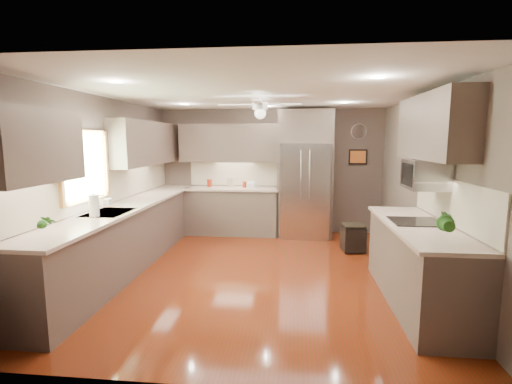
% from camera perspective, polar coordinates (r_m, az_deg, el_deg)
% --- Properties ---
extents(floor, '(5.00, 5.00, 0.00)m').
position_cam_1_polar(floor, '(5.42, 0.31, -12.30)').
color(floor, '#53240B').
rests_on(floor, ground).
extents(ceiling, '(5.00, 5.00, 0.00)m').
position_cam_1_polar(ceiling, '(5.12, 0.34, 14.93)').
color(ceiling, white).
rests_on(ceiling, ground).
extents(wall_back, '(4.50, 0.00, 4.50)m').
position_cam_1_polar(wall_back, '(7.61, 2.15, 3.23)').
color(wall_back, brown).
rests_on(wall_back, ground).
extents(wall_front, '(4.50, 0.00, 4.50)m').
position_cam_1_polar(wall_front, '(2.69, -4.87, -5.64)').
color(wall_front, brown).
rests_on(wall_front, ground).
extents(wall_left, '(0.00, 5.00, 5.00)m').
position_cam_1_polar(wall_left, '(5.79, -22.42, 1.13)').
color(wall_left, brown).
rests_on(wall_left, ground).
extents(wall_right, '(0.00, 5.00, 5.00)m').
position_cam_1_polar(wall_right, '(5.40, 24.84, 0.53)').
color(wall_right, brown).
rests_on(wall_right, ground).
extents(canister_a, '(0.12, 0.12, 0.15)m').
position_cam_1_polar(canister_a, '(7.54, -7.18, 1.38)').
color(canister_a, maroon).
rests_on(canister_a, back_run).
extents(canister_c, '(0.14, 0.14, 0.19)m').
position_cam_1_polar(canister_c, '(7.46, -4.01, 1.42)').
color(canister_c, tan).
rests_on(canister_c, back_run).
extents(canister_d, '(0.09, 0.09, 0.12)m').
position_cam_1_polar(canister_d, '(7.41, -1.79, 1.16)').
color(canister_d, maroon).
rests_on(canister_d, back_run).
extents(soap_bottle, '(0.09, 0.09, 0.18)m').
position_cam_1_polar(soap_bottle, '(5.58, -21.71, -1.33)').
color(soap_bottle, white).
rests_on(soap_bottle, left_run).
extents(potted_plant_left, '(0.17, 0.14, 0.28)m').
position_cam_1_polar(potted_plant_left, '(4.20, -29.95, -4.09)').
color(potted_plant_left, '#225518').
rests_on(potted_plant_left, left_run).
extents(potted_plant_right, '(0.22, 0.18, 0.36)m').
position_cam_1_polar(potted_plant_right, '(3.90, 27.42, -4.20)').
color(potted_plant_right, '#225518').
rests_on(potted_plant_right, right_run).
extents(bowl, '(0.24, 0.24, 0.05)m').
position_cam_1_polar(bowl, '(7.33, -0.68, 0.84)').
color(bowl, tan).
rests_on(bowl, back_run).
extents(left_run, '(0.65, 4.70, 1.45)m').
position_cam_1_polar(left_run, '(5.93, -18.81, -6.08)').
color(left_run, brown).
rests_on(left_run, ground).
extents(back_run, '(1.85, 0.65, 1.45)m').
position_cam_1_polar(back_run, '(7.50, -3.57, -2.75)').
color(back_run, brown).
rests_on(back_run, ground).
extents(uppers, '(4.50, 4.70, 0.95)m').
position_cam_1_polar(uppers, '(5.90, -6.24, 7.86)').
color(uppers, brown).
rests_on(uppers, wall_left).
extents(window, '(0.05, 1.12, 0.92)m').
position_cam_1_polar(window, '(5.32, -24.85, 3.69)').
color(window, '#BFF2B2').
rests_on(window, wall_left).
extents(sink, '(0.50, 0.70, 0.32)m').
position_cam_1_polar(sink, '(5.26, -21.73, -3.26)').
color(sink, silver).
rests_on(sink, left_run).
extents(refrigerator, '(1.06, 0.75, 2.45)m').
position_cam_1_polar(refrigerator, '(7.26, 7.50, 2.45)').
color(refrigerator, silver).
rests_on(refrigerator, ground).
extents(right_run, '(0.70, 2.20, 1.45)m').
position_cam_1_polar(right_run, '(4.71, 23.72, -9.95)').
color(right_run, brown).
rests_on(right_run, ground).
extents(microwave, '(0.43, 0.55, 0.34)m').
position_cam_1_polar(microwave, '(4.78, 24.58, 2.46)').
color(microwave, silver).
rests_on(microwave, wall_right).
extents(ceiling_fan, '(1.18, 1.18, 0.32)m').
position_cam_1_polar(ceiling_fan, '(5.40, 0.65, 12.78)').
color(ceiling_fan, white).
rests_on(ceiling_fan, ceiling).
extents(recessed_lights, '(2.84, 3.14, 0.01)m').
position_cam_1_polar(recessed_lights, '(5.52, 0.32, 14.37)').
color(recessed_lights, white).
rests_on(recessed_lights, ceiling).
extents(wall_clock, '(0.30, 0.03, 0.30)m').
position_cam_1_polar(wall_clock, '(7.65, 15.53, 8.97)').
color(wall_clock, white).
rests_on(wall_clock, wall_back).
extents(framed_print, '(0.36, 0.03, 0.30)m').
position_cam_1_polar(framed_print, '(7.65, 15.40, 5.23)').
color(framed_print, black).
rests_on(framed_print, wall_back).
extents(stool, '(0.39, 0.39, 0.45)m').
position_cam_1_polar(stool, '(6.53, 14.73, -6.85)').
color(stool, black).
rests_on(stool, ground).
extents(paper_towel, '(0.12, 0.12, 0.29)m').
position_cam_1_polar(paper_towel, '(4.97, -23.64, -1.96)').
color(paper_towel, white).
rests_on(paper_towel, left_run).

